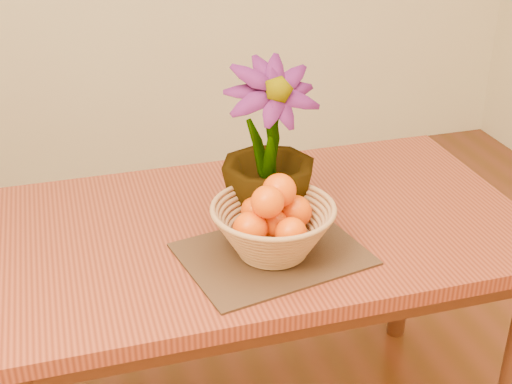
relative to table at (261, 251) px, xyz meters
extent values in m
cube|color=maroon|center=(0.00, 0.00, 0.07)|extent=(1.40, 0.80, 0.04)
cube|color=#43200F|center=(0.00, 0.00, 0.01)|extent=(1.28, 0.68, 0.08)
cylinder|color=#43200F|center=(-0.62, 0.32, -0.31)|extent=(0.06, 0.06, 0.71)
cylinder|color=#43200F|center=(0.62, 0.32, -0.31)|extent=(0.06, 0.06, 0.71)
cube|color=#3E2516|center=(-0.02, -0.16, 0.09)|extent=(0.48, 0.39, 0.01)
cylinder|color=#A17343|center=(-0.02, -0.16, 0.10)|extent=(0.15, 0.15, 0.01)
sphere|color=#DC5103|center=(-0.02, -0.16, 0.18)|extent=(0.07, 0.07, 0.07)
sphere|color=#DC5103|center=(0.04, -0.14, 0.19)|extent=(0.08, 0.08, 0.08)
sphere|color=#DC5103|center=(-0.04, -0.10, 0.18)|extent=(0.07, 0.07, 0.07)
sphere|color=#DC5103|center=(-0.08, -0.18, 0.19)|extent=(0.08, 0.08, 0.08)
sphere|color=#DC5103|center=(0.00, -0.22, 0.18)|extent=(0.07, 0.07, 0.07)
sphere|color=#DC5103|center=(0.00, -0.14, 0.25)|extent=(0.08, 0.08, 0.08)
sphere|color=#DC5103|center=(-0.04, -0.18, 0.25)|extent=(0.08, 0.08, 0.08)
imported|color=#144513|center=(0.02, -0.01, 0.30)|extent=(0.26, 0.26, 0.43)
camera|label=1|loc=(-0.47, -1.55, 1.02)|focal=50.00mm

